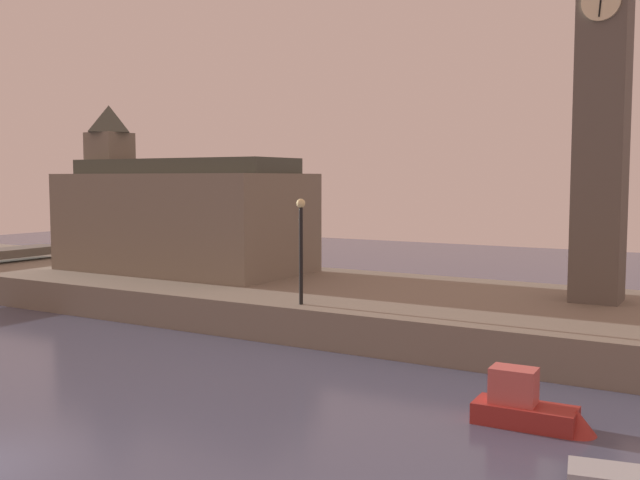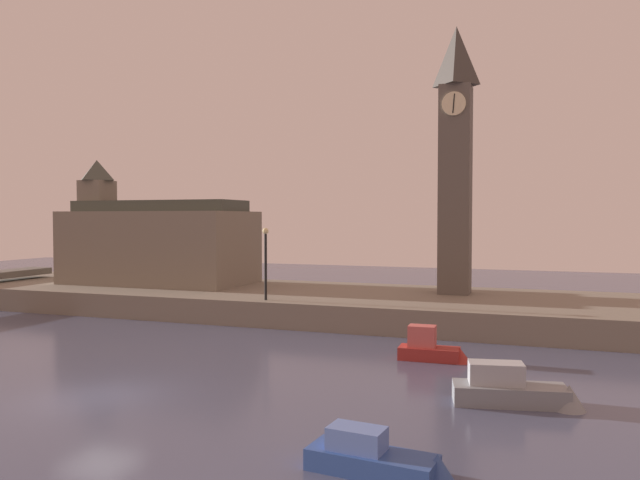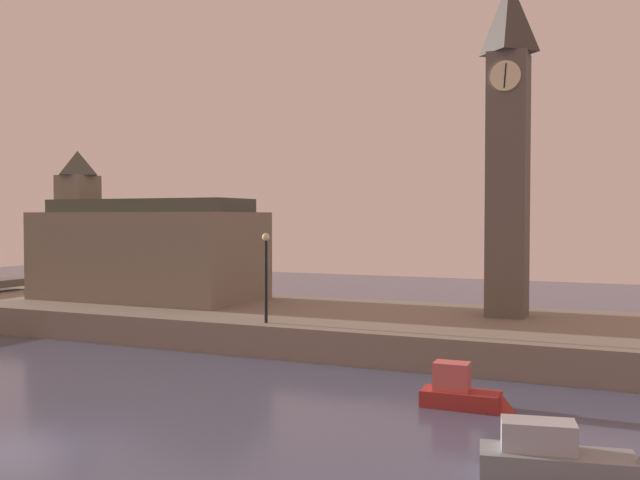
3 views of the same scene
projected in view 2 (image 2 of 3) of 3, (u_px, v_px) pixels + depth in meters
ground_plane at (100, 396)px, 21.53m from camera, size 120.00×120.00×0.00m
far_embankment at (304, 302)px, 40.33m from camera, size 70.00×12.00×1.50m
clock_tower at (455, 156)px, 38.53m from camera, size 2.12×2.18×16.89m
parliament_hall at (155, 242)px, 45.20m from camera, size 13.44×7.00×9.28m
streetlamp at (266, 256)px, 35.65m from camera, size 0.36×0.36×4.25m
boat_tour_blue at (385, 460)px, 14.91m from camera, size 3.85×1.51×1.22m
boat_cruiser_grey at (520, 391)px, 20.50m from camera, size 4.54×2.02×1.50m
boat_dinghy_red at (434, 349)px, 27.01m from camera, size 3.22×1.26×1.54m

